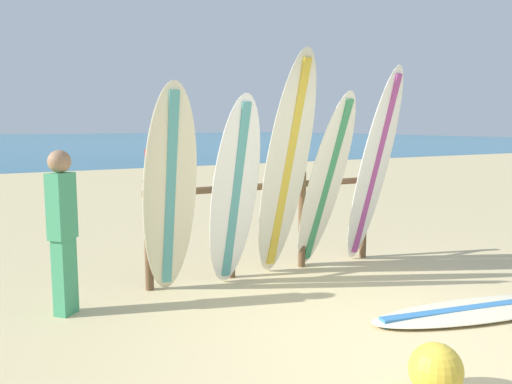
{
  "coord_description": "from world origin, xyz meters",
  "views": [
    {
      "loc": [
        -2.91,
        -2.8,
        1.78
      ],
      "look_at": [
        0.14,
        2.85,
        0.94
      ],
      "focal_mm": 36.7,
      "sensor_mm": 36.0,
      "label": 1
    }
  ],
  "objects_px": {
    "surfboard_rack": "(268,211)",
    "surfboard_leaning_left": "(235,193)",
    "surfboard_leaning_center_left": "(286,167)",
    "surfboard_leaning_center": "(325,183)",
    "surfboard_leaning_far_left": "(170,192)",
    "surfboard_leaning_center_right": "(374,168)",
    "small_boat_offshore": "(169,151)",
    "beachgoer_standing": "(62,225)",
    "beach_ball": "(436,370)",
    "surfboard_lying_on_sand": "(479,310)"
  },
  "relations": [
    {
      "from": "surfboard_leaning_center_left",
      "to": "beachgoer_standing",
      "type": "bearing_deg",
      "value": 179.91
    },
    {
      "from": "surfboard_leaning_left",
      "to": "small_boat_offshore",
      "type": "relative_size",
      "value": 0.79
    },
    {
      "from": "surfboard_leaning_left",
      "to": "beachgoer_standing",
      "type": "height_order",
      "value": "surfboard_leaning_left"
    },
    {
      "from": "surfboard_leaning_center",
      "to": "beachgoer_standing",
      "type": "height_order",
      "value": "surfboard_leaning_center"
    },
    {
      "from": "surfboard_leaning_center_right",
      "to": "surfboard_lying_on_sand",
      "type": "relative_size",
      "value": 1.04
    },
    {
      "from": "beachgoer_standing",
      "to": "surfboard_rack",
      "type": "bearing_deg",
      "value": 8.03
    },
    {
      "from": "small_boat_offshore",
      "to": "surfboard_lying_on_sand",
      "type": "bearing_deg",
      "value": -102.52
    },
    {
      "from": "surfboard_rack",
      "to": "surfboard_leaning_center",
      "type": "height_order",
      "value": "surfboard_leaning_center"
    },
    {
      "from": "surfboard_rack",
      "to": "surfboard_leaning_far_left",
      "type": "height_order",
      "value": "surfboard_leaning_far_left"
    },
    {
      "from": "beach_ball",
      "to": "surfboard_rack",
      "type": "bearing_deg",
      "value": 81.27
    },
    {
      "from": "small_boat_offshore",
      "to": "surfboard_leaning_center_right",
      "type": "bearing_deg",
      "value": -102.9
    },
    {
      "from": "surfboard_leaning_left",
      "to": "surfboard_leaning_center_right",
      "type": "bearing_deg",
      "value": 0.81
    },
    {
      "from": "surfboard_leaning_left",
      "to": "small_boat_offshore",
      "type": "height_order",
      "value": "surfboard_leaning_left"
    },
    {
      "from": "surfboard_rack",
      "to": "surfboard_lying_on_sand",
      "type": "relative_size",
      "value": 1.28
    },
    {
      "from": "beach_ball",
      "to": "beachgoer_standing",
      "type": "bearing_deg",
      "value": 124.98
    },
    {
      "from": "surfboard_leaning_center_left",
      "to": "surfboard_leaning_center",
      "type": "bearing_deg",
      "value": 4.77
    },
    {
      "from": "surfboard_leaning_left",
      "to": "surfboard_leaning_center",
      "type": "height_order",
      "value": "surfboard_leaning_center"
    },
    {
      "from": "surfboard_lying_on_sand",
      "to": "surfboard_rack",
      "type": "bearing_deg",
      "value": 116.11
    },
    {
      "from": "surfboard_leaning_far_left",
      "to": "beach_ball",
      "type": "bearing_deg",
      "value": -72.45
    },
    {
      "from": "surfboard_leaning_center_right",
      "to": "surfboard_leaning_center",
      "type": "bearing_deg",
      "value": 174.31
    },
    {
      "from": "surfboard_rack",
      "to": "surfboard_lying_on_sand",
      "type": "distance_m",
      "value": 2.53
    },
    {
      "from": "beach_ball",
      "to": "surfboard_leaning_center_right",
      "type": "bearing_deg",
      "value": 56.64
    },
    {
      "from": "beachgoer_standing",
      "to": "beach_ball",
      "type": "distance_m",
      "value": 3.39
    },
    {
      "from": "surfboard_leaning_far_left",
      "to": "surfboard_leaning_center",
      "type": "xyz_separation_m",
      "value": [
        1.96,
        0.04,
        -0.02
      ]
    },
    {
      "from": "surfboard_leaning_far_left",
      "to": "beachgoer_standing",
      "type": "bearing_deg",
      "value": -179.75
    },
    {
      "from": "surfboard_leaning_center",
      "to": "small_boat_offshore",
      "type": "bearing_deg",
      "value": 75.5
    },
    {
      "from": "surfboard_leaning_center",
      "to": "small_boat_offshore",
      "type": "relative_size",
      "value": 0.82
    },
    {
      "from": "surfboard_rack",
      "to": "beachgoer_standing",
      "type": "distance_m",
      "value": 2.4
    },
    {
      "from": "surfboard_leaning_far_left",
      "to": "surfboard_lying_on_sand",
      "type": "distance_m",
      "value": 3.21
    },
    {
      "from": "surfboard_leaning_center_left",
      "to": "small_boat_offshore",
      "type": "distance_m",
      "value": 24.54
    },
    {
      "from": "surfboard_leaning_center_right",
      "to": "beach_ball",
      "type": "height_order",
      "value": "surfboard_leaning_center_right"
    },
    {
      "from": "surfboard_rack",
      "to": "surfboard_leaning_far_left",
      "type": "relative_size",
      "value": 1.38
    },
    {
      "from": "surfboard_leaning_center",
      "to": "surfboard_lying_on_sand",
      "type": "distance_m",
      "value": 2.2
    },
    {
      "from": "surfboard_rack",
      "to": "surfboard_leaning_center_right",
      "type": "bearing_deg",
      "value": -15.34
    },
    {
      "from": "surfboard_leaning_left",
      "to": "beach_ball",
      "type": "distance_m",
      "value": 2.81
    },
    {
      "from": "surfboard_leaning_center_left",
      "to": "surfboard_leaning_left",
      "type": "bearing_deg",
      "value": -176.02
    },
    {
      "from": "surfboard_leaning_far_left",
      "to": "surfboard_lying_on_sand",
      "type": "height_order",
      "value": "surfboard_leaning_far_left"
    },
    {
      "from": "surfboard_leaning_center_right",
      "to": "beach_ball",
      "type": "bearing_deg",
      "value": -123.36
    },
    {
      "from": "surfboard_leaning_left",
      "to": "surfboard_leaning_center",
      "type": "relative_size",
      "value": 0.97
    },
    {
      "from": "surfboard_leaning_center_left",
      "to": "surfboard_leaning_center",
      "type": "relative_size",
      "value": 1.2
    },
    {
      "from": "surfboard_leaning_center",
      "to": "surfboard_leaning_center_right",
      "type": "bearing_deg",
      "value": -5.69
    },
    {
      "from": "surfboard_leaning_center",
      "to": "beach_ball",
      "type": "distance_m",
      "value": 3.11
    },
    {
      "from": "surfboard_leaning_left",
      "to": "surfboard_leaning_center_right",
      "type": "distance_m",
      "value": 1.95
    },
    {
      "from": "surfboard_leaning_center_left",
      "to": "surfboard_leaning_far_left",
      "type": "bearing_deg",
      "value": 179.64
    },
    {
      "from": "surfboard_leaning_center",
      "to": "beach_ball",
      "type": "bearing_deg",
      "value": -111.58
    },
    {
      "from": "surfboard_rack",
      "to": "surfboard_leaning_left",
      "type": "bearing_deg",
      "value": -148.48
    },
    {
      "from": "surfboard_rack",
      "to": "surfboard_leaning_center",
      "type": "distance_m",
      "value": 0.77
    },
    {
      "from": "surfboard_rack",
      "to": "surfboard_leaning_center_left",
      "type": "height_order",
      "value": "surfboard_leaning_center_left"
    },
    {
      "from": "surfboard_lying_on_sand",
      "to": "beach_ball",
      "type": "distance_m",
      "value": 1.78
    },
    {
      "from": "surfboard_leaning_center_left",
      "to": "small_boat_offshore",
      "type": "relative_size",
      "value": 0.98
    }
  ]
}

